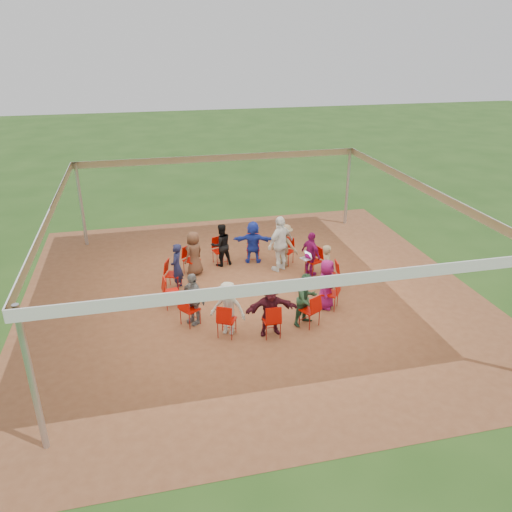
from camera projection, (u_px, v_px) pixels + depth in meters
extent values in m
plane|color=#254816|center=(251.00, 293.00, 14.69)|extent=(80.00, 80.00, 0.00)
plane|color=brown|center=(251.00, 293.00, 14.69)|extent=(13.00, 13.00, 0.00)
cylinder|color=#B2B2B7|center=(32.00, 381.00, 8.59)|extent=(0.12, 0.12, 3.00)
cylinder|color=#B2B2B7|center=(81.00, 205.00, 17.50)|extent=(0.12, 0.12, 3.00)
cylinder|color=#B2B2B7|center=(347.00, 187.00, 19.58)|extent=(0.12, 0.12, 3.00)
plane|color=white|center=(251.00, 195.00, 13.48)|extent=(10.30, 10.30, 0.00)
cube|color=white|center=(314.00, 283.00, 8.94)|extent=(10.30, 0.03, 0.24)
cube|color=white|center=(220.00, 158.00, 18.11)|extent=(10.30, 0.03, 0.24)
cube|color=white|center=(50.00, 213.00, 12.45)|extent=(0.03, 10.30, 0.24)
cube|color=white|center=(422.00, 187.00, 14.60)|extent=(0.03, 10.30, 0.24)
imported|color=#841159|center=(311.00, 254.00, 15.53)|extent=(0.69, 0.93, 1.43)
imported|color=#8B7755|center=(285.00, 245.00, 16.18)|extent=(0.99, 0.95, 1.43)
imported|color=#1E34AB|center=(253.00, 242.00, 16.43)|extent=(1.40, 0.80, 1.43)
imported|color=black|center=(221.00, 245.00, 16.21)|extent=(0.77, 0.55, 1.43)
imported|color=brown|center=(194.00, 253.00, 15.58)|extent=(0.78, 0.75, 1.43)
imported|color=#171A39|center=(177.00, 267.00, 14.68)|extent=(0.51, 0.61, 1.43)
imported|color=slate|center=(193.00, 298.00, 12.90)|extent=(0.83, 0.93, 1.43)
imported|color=#B6B4A0|center=(228.00, 308.00, 12.43)|extent=(1.03, 0.83, 1.43)
imported|color=#45121C|center=(271.00, 309.00, 12.42)|extent=(1.33, 0.50, 1.43)
imported|color=#264A2F|center=(307.00, 299.00, 12.86)|extent=(0.80, 0.67, 1.43)
imported|color=#841159|center=(326.00, 284.00, 13.65)|extent=(0.72, 0.80, 1.43)
imported|color=#8B7755|center=(327.00, 268.00, 14.61)|extent=(0.40, 0.56, 1.43)
imported|color=white|center=(280.00, 244.00, 15.78)|extent=(1.20, 1.02, 1.82)
torus|color=black|center=(264.00, 284.00, 15.19)|extent=(0.28, 0.28, 0.03)
torus|color=black|center=(266.00, 284.00, 15.16)|extent=(0.22, 0.22, 0.03)
cube|color=#B7B7BC|center=(305.00, 259.00, 15.46)|extent=(0.33, 0.39, 0.02)
cube|color=#B7B7BC|center=(308.00, 255.00, 15.47)|extent=(0.18, 0.33, 0.21)
cube|color=#CCE0FF|center=(308.00, 255.00, 15.46)|extent=(0.15, 0.29, 0.18)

